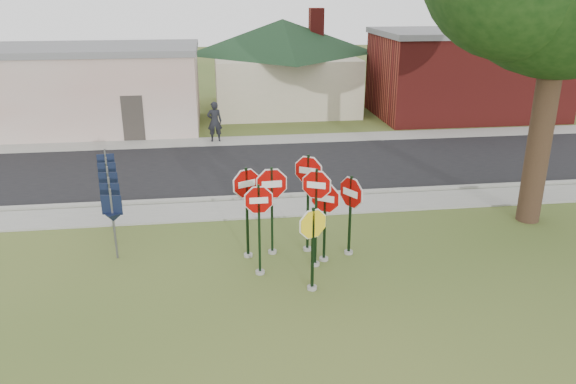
{
  "coord_description": "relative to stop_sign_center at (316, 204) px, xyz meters",
  "views": [
    {
      "loc": [
        -2.22,
        -11.76,
        6.96
      ],
      "look_at": [
        -0.37,
        2.0,
        1.87
      ],
      "focal_mm": 35.0,
      "sensor_mm": 36.0,
      "label": 1
    }
  ],
  "objects": [
    {
      "name": "sidewalk_near",
      "position": [
        -0.27,
        4.15,
        -1.71
      ],
      "size": [
        60.0,
        1.6,
        0.06
      ],
      "primitive_type": "cube",
      "color": "gray",
      "rests_on": "ground"
    },
    {
      "name": "bg_tree_right",
      "position": [
        21.73,
        24.65,
        3.84
      ],
      "size": [
        5.6,
        5.6,
        8.4
      ],
      "color": "#322016",
      "rests_on": "ground"
    },
    {
      "name": "stop_sign_back_left",
      "position": [
        -1.05,
        0.87,
        -0.1
      ],
      "size": [
        1.17,
        0.24,
        2.62
      ],
      "color": "gray",
      "rests_on": "ground"
    },
    {
      "name": "stop_sign_far_left",
      "position": [
        -1.73,
        0.76,
        -0.08
      ],
      "size": [
        0.98,
        0.49,
        2.66
      ],
      "color": "gray",
      "rests_on": "ground"
    },
    {
      "name": "pedestrian",
      "position": [
        -2.46,
        12.98,
        -0.74
      ],
      "size": [
        0.71,
        0.48,
        1.9
      ],
      "primitive_type": "imported",
      "rotation": [
        0.0,
        0.0,
        3.18
      ],
      "color": "black",
      "rests_on": "sidewalk_far"
    },
    {
      "name": "building_house",
      "position": [
        1.73,
        20.65,
        1.9
      ],
      "size": [
        11.6,
        11.6,
        6.2
      ],
      "color": "#B3AA8E",
      "rests_on": "ground"
    },
    {
      "name": "stop_sign_back_right",
      "position": [
        -0.05,
        0.93,
        0.09
      ],
      "size": [
        0.93,
        0.57,
        2.89
      ],
      "color": "gray",
      "rests_on": "ground"
    },
    {
      "name": "stop_sign_center",
      "position": [
        0.0,
        0.0,
        0.0
      ],
      "size": [
        0.96,
        0.43,
        2.79
      ],
      "color": "gray",
      "rests_on": "ground"
    },
    {
      "name": "stop_sign_far_right",
      "position": [
        1.04,
        0.56,
        -0.27
      ],
      "size": [
        0.6,
        1.03,
        2.39
      ],
      "color": "gray",
      "rests_on": "ground"
    },
    {
      "name": "route_sign_row",
      "position": [
        -5.67,
        3.15,
        -0.52
      ],
      "size": [
        1.43,
        4.63,
        2.0
      ],
      "color": "#59595E",
      "rests_on": "ground"
    },
    {
      "name": "stop_sign_right",
      "position": [
        0.29,
        0.26,
        -0.3
      ],
      "size": [
        0.94,
        0.62,
        2.36
      ],
      "color": "gray",
      "rests_on": "ground"
    },
    {
      "name": "road",
      "position": [
        -0.27,
        8.65,
        -1.72
      ],
      "size": [
        60.0,
        7.0,
        0.04
      ],
      "primitive_type": "cube",
      "color": "black",
      "rests_on": "ground"
    },
    {
      "name": "building_stucco",
      "position": [
        -9.27,
        16.64,
        0.4
      ],
      "size": [
        12.2,
        6.2,
        4.2
      ],
      "color": "beige",
      "rests_on": "ground"
    },
    {
      "name": "stop_sign_yellow",
      "position": [
        -0.3,
        -1.23,
        -0.41
      ],
      "size": [
        0.95,
        0.39,
        2.24
      ],
      "color": "gray",
      "rests_on": "ground"
    },
    {
      "name": "sidewalk_far",
      "position": [
        -0.27,
        12.95,
        -1.71
      ],
      "size": [
        60.0,
        1.6,
        0.06
      ],
      "primitive_type": "cube",
      "color": "gray",
      "rests_on": "ground"
    },
    {
      "name": "ground",
      "position": [
        -0.27,
        -1.35,
        -1.74
      ],
      "size": [
        120.0,
        120.0,
        0.0
      ],
      "primitive_type": "plane",
      "color": "#3B541F",
      "rests_on": "ground"
    },
    {
      "name": "stop_sign_left",
      "position": [
        -1.49,
        -0.26,
        -0.2
      ],
      "size": [
        1.0,
        0.24,
        2.53
      ],
      "color": "gray",
      "rests_on": "ground"
    },
    {
      "name": "curb",
      "position": [
        -0.27,
        5.15,
        -1.67
      ],
      "size": [
        60.0,
        0.2,
        0.14
      ],
      "primitive_type": "cube",
      "color": "gray",
      "rests_on": "ground"
    },
    {
      "name": "building_brick",
      "position": [
        11.73,
        17.15,
        0.66
      ],
      "size": [
        10.2,
        6.2,
        4.75
      ],
      "color": "maroon",
      "rests_on": "ground"
    }
  ]
}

